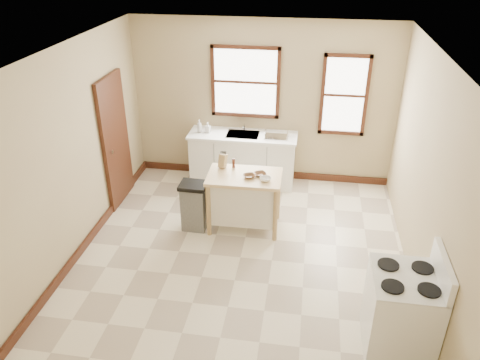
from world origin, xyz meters
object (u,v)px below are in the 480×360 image
at_px(pepper_grinder, 234,163).
at_px(soap_bottle_b, 208,127).
at_px(kitchen_island, 244,201).
at_px(knife_block, 223,161).
at_px(soap_bottle_a, 199,126).
at_px(bowl_a, 249,176).
at_px(gas_stove, 403,302).
at_px(trash_bin, 194,206).
at_px(bowl_b, 260,174).
at_px(dish_rack, 276,135).
at_px(bowl_c, 265,179).

bearing_deg(pepper_grinder, soap_bottle_b, 118.54).
xyz_separation_m(kitchen_island, knife_block, (-0.36, 0.20, 0.54)).
relative_size(soap_bottle_a, bowl_a, 1.32).
bearing_deg(gas_stove, trash_bin, 144.96).
distance_m(bowl_b, trash_bin, 1.10).
distance_m(kitchen_island, gas_stove, 2.83).
bearing_deg(dish_rack, pepper_grinder, -115.20).
bearing_deg(kitchen_island, soap_bottle_a, 124.41).
bearing_deg(dish_rack, bowl_b, -95.26).
bearing_deg(knife_block, trash_bin, -121.41).
bearing_deg(gas_stove, bowl_c, 130.55).
bearing_deg(trash_bin, gas_stove, -33.29).
relative_size(soap_bottle_a, kitchen_island, 0.21).
height_order(soap_bottle_a, kitchen_island, soap_bottle_a).
xyz_separation_m(dish_rack, knife_block, (-0.70, -1.17, 0.01)).
distance_m(soap_bottle_a, trash_bin, 1.70).
bearing_deg(gas_stove, soap_bottle_a, 130.63).
bearing_deg(bowl_c, trash_bin, -178.20).
distance_m(soap_bottle_a, kitchen_island, 1.81).
bearing_deg(bowl_c, kitchen_island, 159.35).
xyz_separation_m(dish_rack, trash_bin, (-1.07, -1.53, -0.59)).
height_order(dish_rack, gas_stove, gas_stove).
xyz_separation_m(soap_bottle_b, kitchen_island, (0.85, -1.41, -0.57)).
bearing_deg(soap_bottle_b, dish_rack, 12.73).
xyz_separation_m(dish_rack, bowl_c, (-0.03, -1.50, -0.07)).
relative_size(soap_bottle_b, dish_rack, 0.45).
relative_size(knife_block, gas_stove, 0.17).
bearing_deg(knife_block, kitchen_island, -14.66).
xyz_separation_m(kitchen_island, bowl_c, (0.32, -0.12, 0.46)).
height_order(soap_bottle_a, dish_rack, soap_bottle_a).
xyz_separation_m(bowl_b, trash_bin, (-0.96, -0.18, -0.52)).
relative_size(trash_bin, gas_stove, 0.63).
xyz_separation_m(bowl_c, trash_bin, (-1.05, -0.03, -0.52)).
bearing_deg(knife_block, bowl_c, -10.54).
height_order(soap_bottle_b, trash_bin, soap_bottle_b).
distance_m(soap_bottle_b, trash_bin, 1.69).
distance_m(soap_bottle_a, knife_block, 1.35).
xyz_separation_m(dish_rack, kitchen_island, (-0.34, -1.38, -0.53)).
distance_m(bowl_b, bowl_c, 0.18).
distance_m(bowl_b, gas_stove, 2.72).
bearing_deg(gas_stove, soap_bottle_b, 129.11).
distance_m(pepper_grinder, gas_stove, 3.14).
distance_m(dish_rack, bowl_b, 1.35).
bearing_deg(bowl_b, pepper_grinder, 156.38).
xyz_separation_m(dish_rack, pepper_grinder, (-0.54, -1.16, -0.02)).
bearing_deg(bowl_c, pepper_grinder, 146.77).
height_order(pepper_grinder, gas_stove, gas_stove).
bearing_deg(bowl_a, bowl_c, -14.93).
distance_m(soap_bottle_b, kitchen_island, 1.74).
height_order(knife_block, gas_stove, gas_stove).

